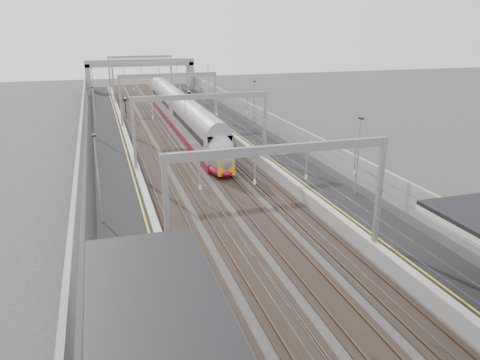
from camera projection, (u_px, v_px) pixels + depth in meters
platform_left at (116, 166)px, 45.78m from camera, size 4.00×120.00×1.00m
platform_right at (269, 153)px, 50.22m from camera, size 4.00×120.00×1.00m
tracks at (197, 164)px, 48.14m from camera, size 11.40×140.00×0.20m
overhead_line at (183, 95)px, 52.22m from camera, size 13.00×140.00×6.60m
overbridge at (141, 67)px, 96.38m from camera, size 22.00×2.20×6.90m
wall_left at (81, 158)px, 44.55m from camera, size 0.30×120.00×3.20m
wall_right at (297, 141)px, 50.75m from camera, size 0.30×120.00×3.20m
train at (183, 118)px, 61.69m from camera, size 2.52×45.94×3.99m
signal_green at (125, 103)px, 70.27m from camera, size 0.32×0.32×3.48m
signal_red_near at (184, 103)px, 70.10m from camera, size 0.32×0.32×3.48m
signal_red_far at (189, 96)px, 77.08m from camera, size 0.32×0.32×3.48m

